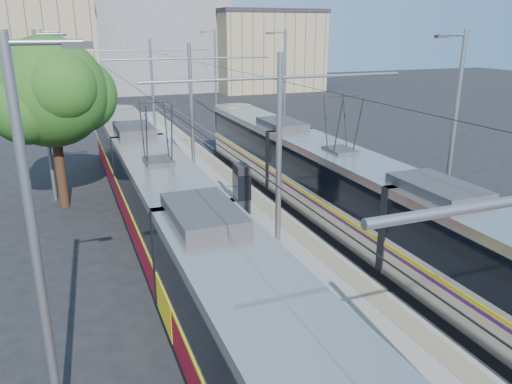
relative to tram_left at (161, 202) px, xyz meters
name	(u,v)px	position (x,y,z in m)	size (l,w,h in m)	color
platform	(208,186)	(3.60, 6.08, -1.56)	(4.00, 50.00, 0.30)	gray
tactile_strip_left	(181,186)	(2.15, 6.08, -1.40)	(0.70, 50.00, 0.01)	gray
tactile_strip_right	(235,180)	(5.05, 6.08, -1.40)	(0.70, 50.00, 0.01)	gray
rails	(209,189)	(3.60, 6.08, -1.69)	(8.71, 70.00, 0.03)	gray
tram_left	(161,202)	(0.00, 0.00, 0.00)	(2.43, 30.83, 5.50)	black
tram_right	(338,185)	(7.20, -0.96, 0.15)	(2.43, 28.76, 5.50)	black
catenary	(223,111)	(3.60, 3.24, 2.82)	(9.20, 70.00, 7.00)	slate
street_lamps	(187,99)	(3.60, 10.08, 2.48)	(15.18, 38.22, 8.00)	slate
shelter	(242,187)	(3.82, 1.50, -0.28)	(0.67, 1.01, 2.14)	black
tree	(58,93)	(-3.19, 6.11, 3.57)	(5.37, 4.97, 7.80)	#382314
building_left	(24,46)	(-6.40, 49.08, 4.39)	(16.32, 12.24, 12.17)	#9F856B
building_centre	(152,26)	(9.60, 53.08, 6.67)	(18.36, 14.28, 16.73)	gray
building_right	(265,50)	(23.60, 47.08, 3.56)	(14.28, 10.20, 10.50)	#9F856B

